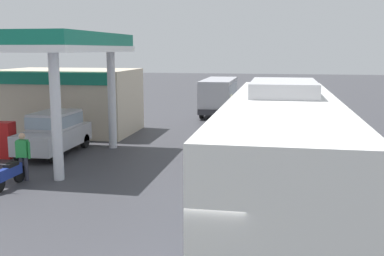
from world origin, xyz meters
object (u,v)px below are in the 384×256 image
(coach_bus_main, at_px, (281,166))
(car_trailing_behind_bus, at_px, (287,105))
(minibus_opposing_lane, at_px, (219,93))
(motorcycle_parked_forecourt, at_px, (9,174))
(pedestrian_near_pump, at_px, (23,154))
(car_at_pump, at_px, (54,131))

(coach_bus_main, height_order, car_trailing_behind_bus, coach_bus_main)
(minibus_opposing_lane, xyz_separation_m, car_trailing_behind_bus, (4.56, -2.31, -0.46))
(minibus_opposing_lane, bearing_deg, motorcycle_parked_forecourt, -103.92)
(pedestrian_near_pump, bearing_deg, car_at_pump, 102.28)
(car_trailing_behind_bus, bearing_deg, motorcycle_parked_forecourt, -119.57)
(coach_bus_main, xyz_separation_m, motorcycle_parked_forecourt, (-8.70, 2.46, -1.28))
(minibus_opposing_lane, distance_m, motorcycle_parked_forecourt, 18.96)
(car_at_pump, relative_size, car_trailing_behind_bus, 1.00)
(coach_bus_main, xyz_separation_m, minibus_opposing_lane, (-4.15, 20.83, -0.25))
(minibus_opposing_lane, bearing_deg, car_trailing_behind_bus, -26.92)
(car_trailing_behind_bus, bearing_deg, minibus_opposing_lane, 153.08)
(coach_bus_main, distance_m, car_trailing_behind_bus, 18.54)
(car_at_pump, distance_m, pedestrian_near_pump, 4.14)
(minibus_opposing_lane, relative_size, pedestrian_near_pump, 3.69)
(pedestrian_near_pump, relative_size, car_trailing_behind_bus, 0.40)
(car_at_pump, height_order, pedestrian_near_pump, car_at_pump)
(pedestrian_near_pump, bearing_deg, minibus_opposing_lane, 75.59)
(car_at_pump, relative_size, minibus_opposing_lane, 0.69)
(motorcycle_parked_forecourt, distance_m, pedestrian_near_pump, 0.96)
(coach_bus_main, bearing_deg, car_trailing_behind_bus, 88.73)
(car_at_pump, distance_m, minibus_opposing_lane, 14.55)
(car_at_pump, relative_size, pedestrian_near_pump, 2.53)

